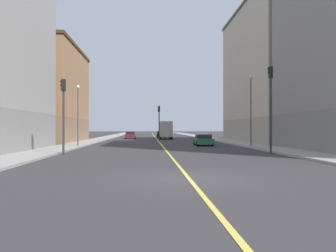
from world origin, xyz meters
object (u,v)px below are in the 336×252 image
car_maroon (130,135)px  car_black (161,134)px  traffic_light_median_far (159,118)px  car_green (203,140)px  street_lamp_right_near (78,108)px  box_truck (165,130)px  traffic_light_left_near (270,98)px  street_lamp_left_near (251,103)px  traffic_light_right_near (63,105)px  building_right_midblock (37,95)px  building_left_mid (281,74)px

car_maroon → car_black: car_black is taller
traffic_light_median_far → car_green: (4.59, -14.49, -2.91)m
street_lamp_right_near → car_maroon: size_ratio=1.43×
box_truck → traffic_light_left_near: bearing=-80.0°
car_black → street_lamp_left_near: bearing=-78.0°
traffic_light_right_near → traffic_light_median_far: (8.14, 26.96, -0.16)m
traffic_light_left_near → street_lamp_right_near: bearing=148.4°
street_lamp_left_near → car_black: bearing=102.0°
building_right_midblock → traffic_light_right_near: building_right_midblock is taller
traffic_light_left_near → street_lamp_left_near: size_ratio=0.93×
traffic_light_left_near → box_truck: 37.06m
building_left_mid → traffic_light_right_near: 34.09m
building_left_mid → traffic_light_left_near: 24.42m
traffic_light_left_near → box_truck: size_ratio=0.98×
building_left_mid → traffic_light_left_near: bearing=-113.3°
car_black → street_lamp_right_near: bearing=-106.2°
traffic_light_left_near → box_truck: bearing=100.0°
traffic_light_median_far → building_right_midblock: bearing=-168.9°
traffic_light_right_near → car_black: (9.19, 45.43, -3.03)m
building_left_mid → building_right_midblock: bearing=177.3°
traffic_light_right_near → street_lamp_left_near: street_lamp_left_near is taller
traffic_light_left_near → street_lamp_left_near: (1.01, 8.55, 0.23)m
building_left_mid → car_black: 30.01m
traffic_light_left_near → traffic_light_right_near: 16.04m
car_maroon → traffic_light_median_far: bearing=-66.5°
traffic_light_right_near → street_lamp_left_near: bearing=26.6°
building_right_midblock → traffic_light_median_far: size_ratio=3.34×
building_left_mid → street_lamp_right_near: 29.33m
box_truck → car_maroon: bearing=162.4°
traffic_light_median_far → street_lamp_left_near: (8.90, -18.41, 1.04)m
building_left_mid → car_green: 18.24m
traffic_light_left_near → car_green: bearing=104.8°
street_lamp_right_near → street_lamp_left_near: bearing=-6.1°
traffic_light_left_near → traffic_light_right_near: bearing=-180.0°
building_left_mid → car_black: (-16.26, 23.55, -9.04)m
traffic_light_left_near → traffic_light_median_far: bearing=106.3°
traffic_light_right_near → car_black: bearing=78.6°
building_left_mid → car_green: bearing=-143.5°
car_black → car_green: size_ratio=1.12×
car_maroon → car_green: (9.59, -25.99, -0.02)m
traffic_light_median_far → box_truck: traffic_light_median_far is taller
traffic_light_right_near → car_black: 46.45m
traffic_light_right_near → street_lamp_left_near: size_ratio=0.78×
traffic_light_right_near → car_maroon: 38.71m
traffic_light_median_far → street_lamp_right_near: 18.85m
traffic_light_right_near → car_maroon: traffic_light_right_near is taller
building_left_mid → traffic_light_median_far: 19.06m
car_green → street_lamp_left_near: bearing=-42.3°
building_left_mid → street_lamp_left_near: building_left_mid is taller
car_maroon → building_left_mid: bearing=-36.6°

